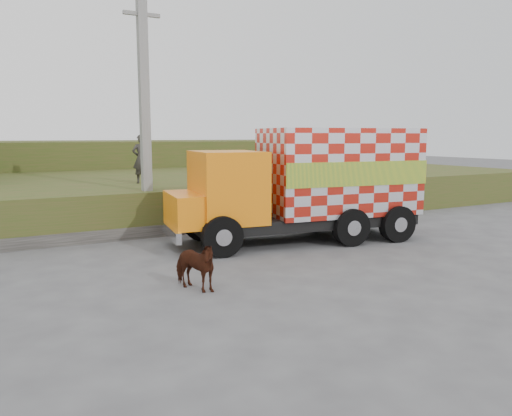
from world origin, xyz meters
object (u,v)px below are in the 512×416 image
utility_pole (145,113)px  cargo_truck (308,183)px  cow (194,266)px  pedestrian (141,159)px

utility_pole → cargo_truck: size_ratio=0.97×
utility_pole → cow: size_ratio=6.17×
cargo_truck → pedestrian: 7.13m
cow → pedestrian: 9.62m
utility_pole → cow: (-0.96, -6.58, -3.53)m
utility_pole → cargo_truck: (4.23, -3.40, -2.24)m
utility_pole → pedestrian: bearing=77.4°
utility_pole → cow: bearing=-98.3°
pedestrian → cargo_truck: bearing=128.6°
utility_pole → cargo_truck: bearing=-38.8°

